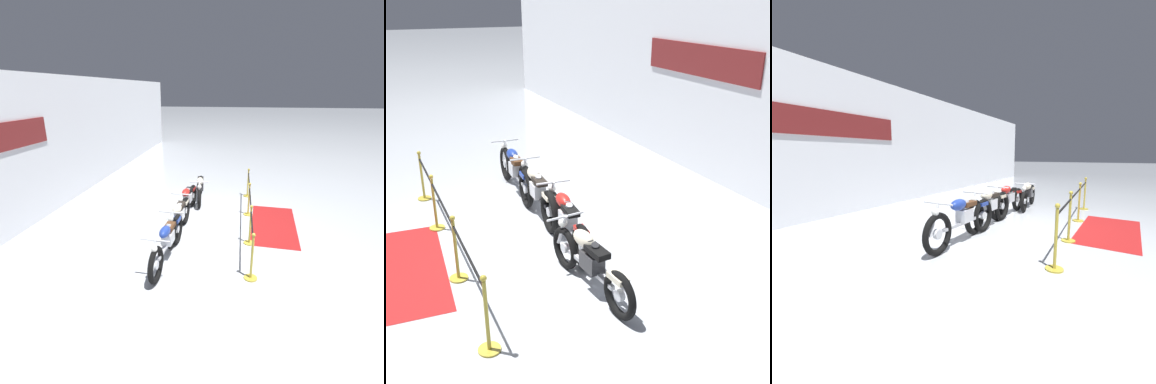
{
  "view_description": "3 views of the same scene",
  "coord_description": "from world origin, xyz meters",
  "views": [
    {
      "loc": [
        -7.95,
        -0.82,
        3.76
      ],
      "look_at": [
        0.97,
        0.61,
        0.64
      ],
      "focal_mm": 28.0,
      "sensor_mm": 36.0,
      "label": 1
    },
    {
      "loc": [
        7.34,
        -2.17,
        3.97
      ],
      "look_at": [
        0.2,
        1.14,
        0.75
      ],
      "focal_mm": 45.0,
      "sensor_mm": 36.0,
      "label": 2
    },
    {
      "loc": [
        -6.46,
        -1.82,
        1.77
      ],
      "look_at": [
        -1.02,
        1.26,
        0.86
      ],
      "focal_mm": 24.0,
      "sensor_mm": 36.0,
      "label": 3
    }
  ],
  "objects": [
    {
      "name": "back_wall",
      "position": [
        -0.01,
        5.12,
        2.1
      ],
      "size": [
        28.0,
        0.29,
        4.2
      ],
      "color": "white",
      "rests_on": "ground"
    },
    {
      "name": "motorcycle_blue_0",
      "position": [
        -2.06,
        0.69,
        0.48
      ],
      "size": [
        2.46,
        0.62,
        0.96
      ],
      "color": "black",
      "rests_on": "ground"
    },
    {
      "name": "motorcycle_cream_3",
      "position": [
        2.01,
        0.49,
        0.46
      ],
      "size": [
        2.15,
        0.62,
        0.92
      ],
      "color": "black",
      "rests_on": "ground"
    },
    {
      "name": "stanchion_far_right",
      "position": [
        2.67,
        -1.18,
        0.36
      ],
      "size": [
        0.28,
        0.28,
        1.05
      ],
      "color": "gold",
      "rests_on": "ground"
    },
    {
      "name": "stanchion_mid_left",
      "position": [
        -0.96,
        -1.18,
        0.36
      ],
      "size": [
        0.28,
        0.28,
        1.05
      ],
      "color": "gold",
      "rests_on": "ground"
    },
    {
      "name": "stanchion_far_left",
      "position": [
        -1.02,
        -1.18,
        0.65
      ],
      "size": [
        5.26,
        0.28,
        1.05
      ],
      "color": "gold",
      "rests_on": "ground"
    },
    {
      "name": "stanchion_mid_right",
      "position": [
        0.92,
        -1.18,
        0.36
      ],
      "size": [
        0.28,
        0.28,
        1.05
      ],
      "color": "gold",
      "rests_on": "ground"
    },
    {
      "name": "ground_plane",
      "position": [
        0.0,
        0.0,
        0.0
      ],
      "size": [
        120.0,
        120.0,
        0.0
      ],
      "primitive_type": "plane",
      "color": "#B2B7BC"
    },
    {
      "name": "motorcycle_cream_1",
      "position": [
        -0.73,
        0.7,
        0.48
      ],
      "size": [
        2.29,
        0.62,
        0.97
      ],
      "color": "black",
      "rests_on": "ground"
    },
    {
      "name": "floor_banner",
      "position": [
        0.28,
        -1.91,
        0.0
      ],
      "size": [
        2.88,
        1.43,
        0.01
      ],
      "primitive_type": "cube",
      "rotation": [
        0.0,
        0.0,
        -0.07
      ],
      "color": "maroon",
      "rests_on": "ground"
    },
    {
      "name": "motorcycle_red_2",
      "position": [
        0.66,
        0.72,
        0.46
      ],
      "size": [
        2.2,
        0.62,
        0.94
      ],
      "color": "black",
      "rests_on": "ground"
    }
  ]
}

